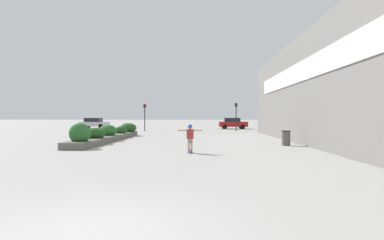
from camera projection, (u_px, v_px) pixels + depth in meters
ground_plane at (90, 235)px, 4.33m from camera, size 300.00×300.00×0.00m
building_wall_right at (322, 85)px, 15.58m from camera, size 0.67×32.98×6.70m
planter_box at (110, 134)px, 21.48m from camera, size 1.59×12.48×1.36m
skateboard at (190, 151)px, 14.14m from camera, size 0.26×0.64×0.10m
skateboarder at (190, 135)px, 14.13m from camera, size 1.17×0.21×1.25m
trash_bin at (286, 138)px, 17.62m from camera, size 0.51×0.51×0.88m
car_leftmost at (233, 123)px, 41.25m from camera, size 3.87×2.04×1.52m
car_center_left at (94, 123)px, 43.16m from camera, size 3.95×2.04×1.50m
traffic_light_left at (145, 112)px, 35.00m from camera, size 0.28×0.30×3.16m
traffic_light_right at (236, 112)px, 35.18m from camera, size 0.28×0.30×3.31m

